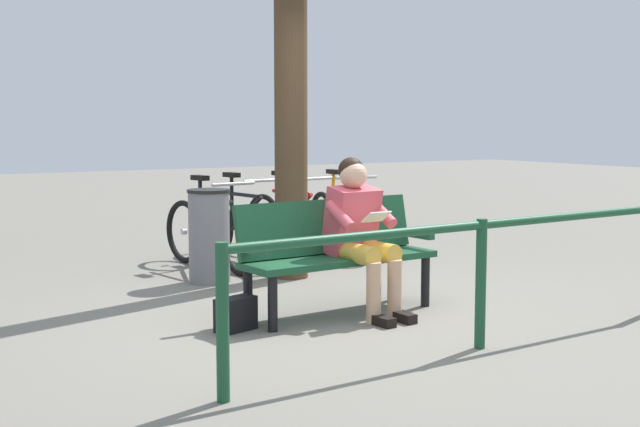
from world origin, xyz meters
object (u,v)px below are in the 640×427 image
person_reading (360,228)px  bench (334,248)px  bicycle_black (340,222)px  tree_trunk (291,65)px  litter_bin (209,236)px  bicycle_purple (242,228)px  handbag (236,314)px  bicycle_red (291,224)px  bicycle_orange (211,234)px

person_reading → bench: bearing=-53.7°
bicycle_black → tree_trunk: bearing=-42.0°
bench → litter_bin: (0.32, -1.64, -0.08)m
person_reading → bicycle_purple: (-0.33, -2.71, -0.31)m
tree_trunk → bicycle_black: size_ratio=2.38×
litter_bin → bicycle_black: bicycle_black is taller
bench → bicycle_purple: bicycle_purple is taller
person_reading → tree_trunk: 2.12m
handbag → bicycle_red: (-1.96, -2.68, 0.24)m
bicycle_red → bicycle_purple: 0.58m
bench → person_reading: size_ratio=1.36×
bicycle_black → bicycle_purple: (1.18, -0.08, 0.00)m
tree_trunk → bicycle_orange: size_ratio=2.38×
litter_bin → bicycle_orange: bearing=-115.2°
bench → bicycle_black: bicycle_black is taller
bicycle_black → bicycle_purple: 1.18m
tree_trunk → bicycle_red: bearing=-119.1°
tree_trunk → litter_bin: bearing=-12.3°
person_reading → litter_bin: size_ratio=1.40×
bench → bicycle_black: (-1.65, -2.47, -0.15)m
handbag → tree_trunk: 2.82m
bicycle_black → bicycle_purple: same height
litter_bin → bicycle_purple: bearing=-130.4°
person_reading → bicycle_purple: size_ratio=0.72×
tree_trunk → bicycle_red: tree_trunk is taller
handbag → bicycle_purple: (-1.38, -2.70, 0.24)m
bicycle_orange → person_reading: bearing=-5.4°
handbag → litter_bin: size_ratio=0.35×
handbag → tree_trunk: size_ratio=0.08×
bicycle_black → bicycle_purple: size_ratio=1.00×
bicycle_purple → bicycle_orange: size_ratio=1.00×
bicycle_black → bicycle_orange: 1.67m
bench → bicycle_black: size_ratio=0.97×
bench → litter_bin: bearing=-83.0°
handbag → bicycle_black: (-2.56, -2.62, 0.24)m
bicycle_purple → tree_trunk: bearing=-8.1°
bicycle_black → bench: bearing=-25.6°
tree_trunk → bicycle_purple: bearing=-90.6°
bicycle_red → bench: bearing=-29.8°
bench → litter_bin: bench is taller
litter_bin → handbag: bearing=71.5°
bench → tree_trunk: tree_trunk is taller
bench → bicycle_purple: bearing=-104.2°
tree_trunk → bicycle_orange: tree_trunk is taller
bicycle_black → litter_bin: bearing=-59.0°
tree_trunk → handbag: bearing=49.7°
person_reading → litter_bin: person_reading is taller
bench → bicycle_orange: size_ratio=0.98×
person_reading → tree_trunk: size_ratio=0.30×
bench → handbag: bench is taller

